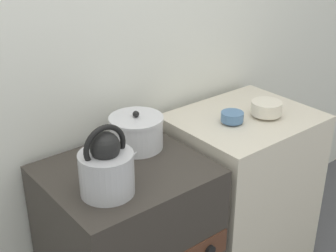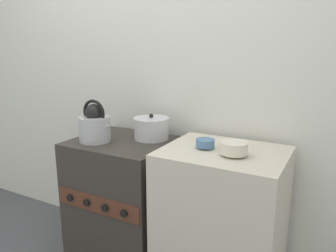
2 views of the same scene
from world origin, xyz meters
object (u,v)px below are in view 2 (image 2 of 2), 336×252
enamel_bowl (234,148)px  small_ceramic_bowl (205,143)px  stove (125,201)px  cooking_pot (151,128)px  kettle (95,125)px

enamel_bowl → small_ceramic_bowl: size_ratio=1.38×
stove → cooking_pot: cooking_pot is taller
cooking_pot → enamel_bowl: 0.64m
kettle → small_ceramic_bowl: kettle is taller
kettle → small_ceramic_bowl: size_ratio=2.60×
cooking_pot → kettle: bearing=-142.1°
enamel_bowl → small_ceramic_bowl: bearing=165.0°
cooking_pot → enamel_bowl: bearing=-17.1°
stove → cooking_pot: size_ratio=3.72×
stove → small_ceramic_bowl: (0.58, -0.02, 0.50)m
kettle → cooking_pot: (0.29, 0.22, -0.03)m
stove → enamel_bowl: 0.92m
stove → enamel_bowl: (0.76, -0.07, 0.51)m
cooking_pot → enamel_bowl: (0.62, -0.19, 0.01)m
small_ceramic_bowl → stove: bearing=178.2°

